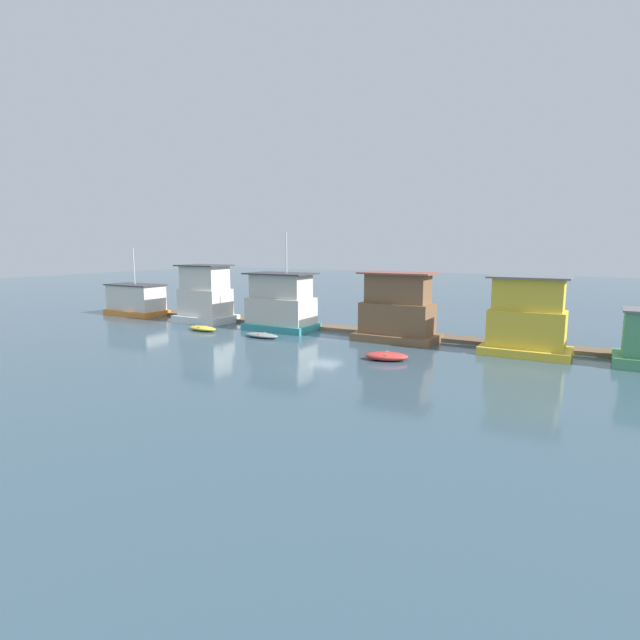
# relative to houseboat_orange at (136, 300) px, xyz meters

# --- Properties ---
(ground_plane) EXTENTS (200.00, 200.00, 0.00)m
(ground_plane) POSITION_rel_houseboat_orange_xyz_m (23.61, -0.43, -1.62)
(ground_plane) COLOR #385160
(dock_walkway) EXTENTS (59.60, 2.10, 0.30)m
(dock_walkway) POSITION_rel_houseboat_orange_xyz_m (23.61, 2.36, -1.47)
(dock_walkway) COLOR brown
(dock_walkway) RESTS_ON ground_plane
(houseboat_orange) EXTENTS (6.51, 3.51, 7.19)m
(houseboat_orange) POSITION_rel_houseboat_orange_xyz_m (0.00, 0.00, 0.00)
(houseboat_orange) COLOR orange
(houseboat_orange) RESTS_ON ground_plane
(houseboat_white) EXTENTS (5.38, 3.95, 5.59)m
(houseboat_white) POSITION_rel_houseboat_orange_xyz_m (9.93, -0.05, 0.89)
(houseboat_white) COLOR white
(houseboat_white) RESTS_ON ground_plane
(houseboat_teal) EXTENTS (6.16, 3.77, 8.54)m
(houseboat_teal) POSITION_rel_houseboat_orange_xyz_m (18.89, -0.14, 0.68)
(houseboat_teal) COLOR teal
(houseboat_teal) RESTS_ON ground_plane
(houseboat_brown) EXTENTS (6.43, 3.84, 5.38)m
(houseboat_brown) POSITION_rel_houseboat_orange_xyz_m (29.69, 0.17, 0.70)
(houseboat_brown) COLOR brown
(houseboat_brown) RESTS_ON ground_plane
(houseboat_yellow) EXTENTS (5.84, 3.51, 5.37)m
(houseboat_yellow) POSITION_rel_houseboat_orange_xyz_m (39.22, -0.29, 0.76)
(houseboat_yellow) COLOR gold
(houseboat_yellow) RESTS_ON ground_plane
(dinghy_yellow) EXTENTS (3.10, 1.33, 0.41)m
(dinghy_yellow) POSITION_rel_houseboat_orange_xyz_m (13.13, -3.97, -1.41)
(dinghy_yellow) COLOR yellow
(dinghy_yellow) RESTS_ON ground_plane
(dinghy_grey) EXTENTS (3.08, 1.19, 0.38)m
(dinghy_grey) POSITION_rel_houseboat_orange_xyz_m (19.67, -4.08, -1.43)
(dinghy_grey) COLOR gray
(dinghy_grey) RESTS_ON ground_plane
(dinghy_red) EXTENTS (3.10, 2.15, 0.55)m
(dinghy_red) POSITION_rel_houseboat_orange_xyz_m (31.60, -6.60, -1.34)
(dinghy_red) COLOR red
(dinghy_red) RESTS_ON ground_plane
(mooring_post_far_left) EXTENTS (0.30, 0.30, 1.99)m
(mooring_post_far_left) POSITION_rel_houseboat_orange_xyz_m (37.00, 1.06, -0.63)
(mooring_post_far_left) COLOR #846B4C
(mooring_post_far_left) RESTS_ON ground_plane
(mooring_post_near_right) EXTENTS (0.22, 0.22, 1.95)m
(mooring_post_near_right) POSITION_rel_houseboat_orange_xyz_m (19.04, 1.06, -0.64)
(mooring_post_near_right) COLOR brown
(mooring_post_near_right) RESTS_ON ground_plane
(mooring_post_near_left) EXTENTS (0.30, 0.30, 1.84)m
(mooring_post_near_left) POSITION_rel_houseboat_orange_xyz_m (17.66, 1.06, -0.70)
(mooring_post_near_left) COLOR brown
(mooring_post_near_left) RESTS_ON ground_plane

